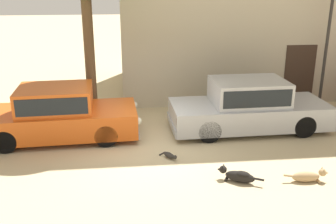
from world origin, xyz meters
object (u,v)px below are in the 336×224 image
parked_sedan_second (249,105)px  stray_dog_spotted (309,176)px  parked_sedan_nearest (58,113)px  stray_cat (170,156)px  street_lamp (328,33)px  stray_dog_tan (238,175)px

parked_sedan_second → stray_dog_spotted: 3.34m
parked_sedan_nearest → parked_sedan_second: parked_sedan_second is taller
parked_sedan_nearest → stray_cat: 3.45m
stray_cat → street_lamp: street_lamp is taller
stray_cat → street_lamp: size_ratio=0.13×
parked_sedan_second → stray_cat: 3.15m
parked_sedan_second → stray_cat: size_ratio=8.66×
stray_dog_spotted → parked_sedan_second: bearing=100.9°
parked_sedan_nearest → street_lamp: (8.56, 1.81, 1.86)m
stray_cat → street_lamp: bearing=85.3°
parked_sedan_second → stray_dog_spotted: parked_sedan_second is taller
stray_dog_tan → stray_cat: (-1.38, 1.34, -0.08)m
parked_sedan_second → stray_dog_tan: bearing=-111.9°
parked_sedan_second → parked_sedan_nearest: bearing=179.5°
parked_sedan_nearest → stray_dog_tan: parked_sedan_nearest is taller
stray_dog_tan → street_lamp: 6.85m
stray_dog_tan → street_lamp: bearing=-102.6°
stray_dog_spotted → stray_cat: 3.30m
parked_sedan_second → street_lamp: street_lamp is taller
parked_sedan_nearest → stray_cat: size_ratio=8.22×
parked_sedan_nearest → stray_cat: (2.95, -1.65, -0.66)m
parked_sedan_nearest → stray_dog_spotted: (5.90, -3.15, -0.60)m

